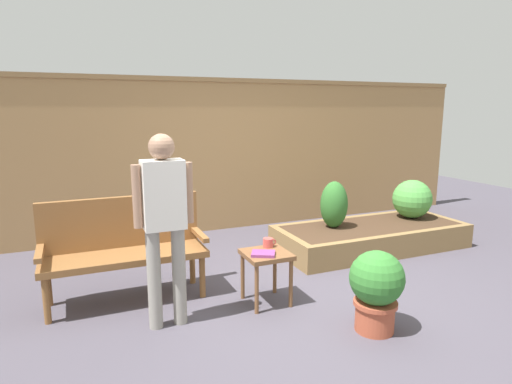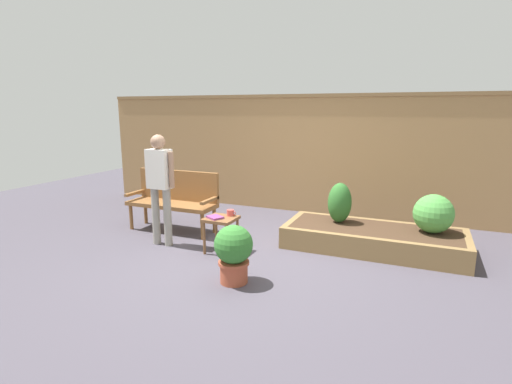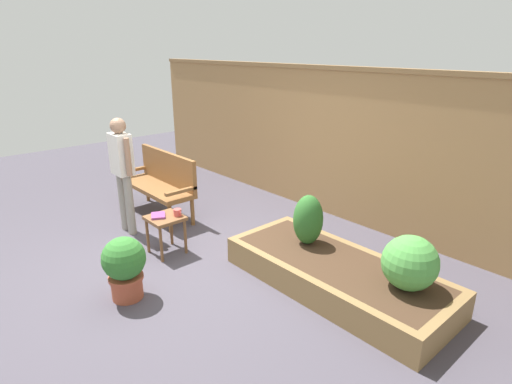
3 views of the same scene
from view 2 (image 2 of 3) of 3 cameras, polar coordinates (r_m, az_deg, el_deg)
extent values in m
plane|color=#47424C|center=(5.25, -1.92, -9.32)|extent=(14.00, 14.00, 0.00)
cube|color=#A37A4C|center=(7.38, 6.65, 5.19)|extent=(8.40, 0.10, 2.10)
cube|color=olive|center=(7.34, 6.86, 13.60)|extent=(8.40, 0.14, 0.06)
cylinder|color=brown|center=(6.21, -6.01, -4.06)|extent=(0.06, 0.06, 0.40)
cylinder|color=brown|center=(5.92, -7.71, -4.92)|extent=(0.06, 0.06, 0.40)
cylinder|color=brown|center=(6.94, -15.59, -2.75)|extent=(0.06, 0.06, 0.40)
cylinder|color=brown|center=(6.67, -17.52, -3.44)|extent=(0.06, 0.06, 0.40)
cube|color=brown|center=(6.35, -12.06, -1.76)|extent=(1.44, 0.48, 0.06)
cube|color=brown|center=(6.46, -11.09, 0.96)|extent=(1.44, 0.06, 0.48)
cube|color=brown|center=(6.74, -16.91, -0.10)|extent=(0.06, 0.48, 0.04)
cube|color=brown|center=(5.96, -6.68, -1.19)|extent=(0.06, 0.48, 0.04)
cylinder|color=brown|center=(5.45, -2.68, -6.07)|extent=(0.04, 0.04, 0.44)
cylinder|color=brown|center=(5.17, -4.28, -7.10)|extent=(0.04, 0.04, 0.44)
cylinder|color=brown|center=(5.60, -5.73, -5.64)|extent=(0.04, 0.04, 0.44)
cylinder|color=brown|center=(5.33, -7.46, -6.60)|extent=(0.04, 0.04, 0.44)
cube|color=brown|center=(5.31, -5.08, -3.88)|extent=(0.40, 0.40, 0.04)
cylinder|color=#CC4C47|center=(5.38, -3.71, -2.99)|extent=(0.10, 0.10, 0.08)
torus|color=#CC4C47|center=(5.35, -3.21, -3.05)|extent=(0.06, 0.01, 0.06)
cube|color=#7F3875|center=(5.28, -5.92, -3.62)|extent=(0.26, 0.24, 0.03)
cylinder|color=#A84C33|center=(4.51, -3.20, -11.57)|extent=(0.31, 0.31, 0.21)
cylinder|color=#A84C33|center=(4.46, -3.22, -10.10)|extent=(0.34, 0.34, 0.04)
sphere|color=#33752D|center=(4.38, -3.26, -7.54)|extent=(0.43, 0.43, 0.43)
cube|color=olive|center=(5.29, 15.88, -7.90)|extent=(2.40, 0.09, 0.30)
cube|color=olive|center=(6.15, 17.01, -5.18)|extent=(2.40, 0.09, 0.30)
cube|color=olive|center=(5.95, 5.35, -5.28)|extent=(0.09, 0.82, 0.30)
cube|color=olive|center=(5.72, 28.12, -7.38)|extent=(0.09, 0.82, 0.30)
cube|color=#422D1E|center=(5.72, 16.49, -6.43)|extent=(2.22, 0.82, 0.30)
cylinder|color=brown|center=(5.83, 11.83, -3.99)|extent=(0.04, 0.04, 0.06)
ellipsoid|color=#2D6628|center=(5.77, 11.94, -1.52)|extent=(0.33, 0.33, 0.57)
cylinder|color=brown|center=(5.74, 23.97, -5.05)|extent=(0.04, 0.04, 0.06)
sphere|color=#4C9942|center=(5.68, 24.16, -2.87)|extent=(0.51, 0.51, 0.51)
cylinder|color=gray|center=(5.69, -12.61, -3.58)|extent=(0.11, 0.11, 0.82)
cylinder|color=gray|center=(5.81, -14.21, -3.35)|extent=(0.11, 0.11, 0.82)
cube|color=silver|center=(5.61, -13.75, 3.25)|extent=(0.32, 0.20, 0.54)
cylinder|color=#9E755B|center=(5.49, -12.08, 3.15)|extent=(0.07, 0.07, 0.49)
cylinder|color=#9E755B|center=(5.73, -15.36, 3.34)|extent=(0.07, 0.07, 0.49)
sphere|color=#9E755B|center=(5.57, -13.94, 7.01)|extent=(0.20, 0.20, 0.20)
camera|label=1|loc=(4.14, -51.38, 5.37)|focal=30.52mm
camera|label=3|loc=(2.88, 63.20, 15.95)|focal=29.21mm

